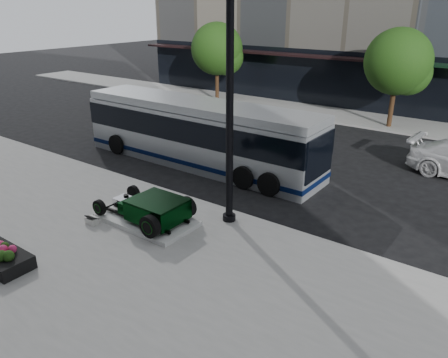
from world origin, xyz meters
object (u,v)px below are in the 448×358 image
Objects in this scene: hot_rod at (153,209)px; flower_planter at (1,257)px; transit_bus at (199,133)px; lamppost at (230,114)px.

hot_rod is 4.65m from flower_planter.
hot_rod is 6.55m from transit_bus.
transit_bus reaches higher than hot_rod.
lamppost reaches higher than hot_rod.
transit_bus reaches higher than flower_planter.
hot_rod reaches higher than flower_planter.
flower_planter is (-1.76, -4.29, -0.34)m from hot_rod.
flower_planter is at bearing -112.30° from hot_rod.
lamppost is 0.66× the size of transit_bus.
hot_rod is 4.03m from lamppost.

